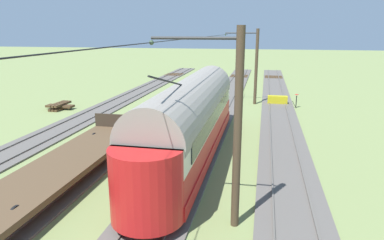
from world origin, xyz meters
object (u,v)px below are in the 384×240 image
flatcar_adjacent (67,162)px  track_end_bumper (277,100)px  spare_tie_stack (60,106)px  catenary_pole_foreground (255,65)px  vintage_streetcar (191,117)px  catenary_pole_mid_near (235,127)px  switch_stand (296,100)px

flatcar_adjacent → track_end_bumper: size_ratio=6.69×
spare_tie_stack → track_end_bumper: (-18.75, -5.96, 0.13)m
spare_tie_stack → catenary_pole_foreground: bearing=-161.0°
vintage_streetcar → spare_tie_stack: bearing=-34.4°
catenary_pole_foreground → track_end_bumper: 3.89m
vintage_streetcar → catenary_pole_mid_near: catenary_pole_mid_near is taller
switch_stand → track_end_bumper: switch_stand is taller
flatcar_adjacent → catenary_pole_foreground: catenary_pole_foreground is taller
flatcar_adjacent → catenary_pole_mid_near: size_ratio=1.75×
switch_stand → track_end_bumper: (1.56, -1.30, -0.30)m
catenary_pole_mid_near → spare_tie_stack: 23.10m
catenary_pole_foreground → catenary_pole_mid_near: same height
flatcar_adjacent → catenary_pole_mid_near: 8.58m
spare_tie_stack → switch_stand: bearing=-167.1°
vintage_streetcar → switch_stand: bearing=-115.0°
vintage_streetcar → switch_stand: (-6.55, -14.07, -1.56)m
catenary_pole_foreground → switch_stand: (-3.74, 1.06, -2.91)m
catenary_pole_mid_near → spare_tie_stack: size_ratio=2.86×
catenary_pole_foreground → track_end_bumper: bearing=-173.7°
catenary_pole_foreground → track_end_bumper: (-2.17, -0.24, -3.21)m
flatcar_adjacent → spare_tie_stack: 16.06m
vintage_streetcar → catenary_pole_mid_near: size_ratio=2.47×
spare_tie_stack → catenary_pole_mid_near: bearing=136.5°
flatcar_adjacent → catenary_pole_mid_near: catenary_pole_mid_near is taller
switch_stand → flatcar_adjacent: bearing=57.5°
switch_stand → spare_tie_stack: switch_stand is taller
spare_tie_stack → track_end_bumper: track_end_bumper is taller
spare_tie_stack → track_end_bumper: 19.67m
flatcar_adjacent → catenary_pole_mid_near: bearing=163.5°
flatcar_adjacent → switch_stand: 21.45m
flatcar_adjacent → catenary_pole_foreground: bearing=-112.1°
catenary_pole_mid_near → spare_tie_stack: (16.57, -15.74, -3.34)m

